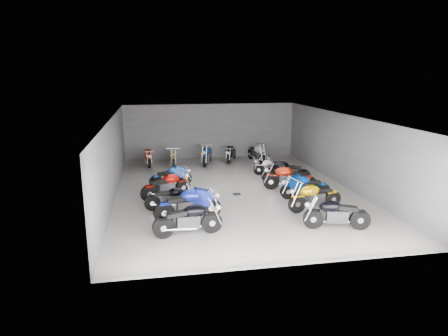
{
  "coord_description": "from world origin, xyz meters",
  "views": [
    {
      "loc": [
        -3.36,
        -16.19,
        4.99
      ],
      "look_at": [
        -0.43,
        0.15,
        1.0
      ],
      "focal_mm": 32.0,
      "sensor_mm": 36.0,
      "label": 1
    }
  ],
  "objects_px": {
    "motorcycle_right_b": "(315,197)",
    "motorcycle_back_e": "(257,153)",
    "motorcycle_left_a": "(189,219)",
    "motorcycle_left_b": "(189,204)",
    "motorcycle_left_c": "(171,198)",
    "motorcycle_back_b": "(174,156)",
    "motorcycle_right_d": "(289,178)",
    "motorcycle_right_f": "(272,167)",
    "motorcycle_left_d": "(167,186)",
    "motorcycle_back_c": "(207,155)",
    "motorcycle_right_e": "(285,172)",
    "motorcycle_left_e": "(171,177)",
    "motorcycle_back_a": "(148,157)",
    "motorcycle_right_a": "(336,214)",
    "motorcycle_right_c": "(305,187)",
    "motorcycle_back_d": "(231,153)",
    "drain_grate": "(237,194)"
  },
  "relations": [
    {
      "from": "motorcycle_right_e",
      "to": "motorcycle_back_c",
      "type": "distance_m",
      "value": 5.43
    },
    {
      "from": "motorcycle_right_e",
      "to": "motorcycle_back_a",
      "type": "relative_size",
      "value": 1.1
    },
    {
      "from": "motorcycle_left_a",
      "to": "motorcycle_back_d",
      "type": "distance_m",
      "value": 10.79
    },
    {
      "from": "motorcycle_left_c",
      "to": "motorcycle_back_b",
      "type": "distance_m",
      "value": 7.59
    },
    {
      "from": "motorcycle_back_a",
      "to": "drain_grate",
      "type": "bearing_deg",
      "value": 115.49
    },
    {
      "from": "motorcycle_right_b",
      "to": "motorcycle_back_e",
      "type": "bearing_deg",
      "value": -11.38
    },
    {
      "from": "motorcycle_left_a",
      "to": "motorcycle_right_f",
      "type": "height_order",
      "value": "motorcycle_left_a"
    },
    {
      "from": "motorcycle_left_e",
      "to": "motorcycle_left_c",
      "type": "bearing_deg",
      "value": -16.63
    },
    {
      "from": "motorcycle_left_b",
      "to": "motorcycle_back_e",
      "type": "relative_size",
      "value": 1.08
    },
    {
      "from": "motorcycle_back_c",
      "to": "motorcycle_back_e",
      "type": "relative_size",
      "value": 1.0
    },
    {
      "from": "motorcycle_left_e",
      "to": "motorcycle_back_e",
      "type": "xyz_separation_m",
      "value": [
        5.04,
        4.23,
        0.06
      ]
    },
    {
      "from": "motorcycle_back_b",
      "to": "motorcycle_back_d",
      "type": "distance_m",
      "value": 3.29
    },
    {
      "from": "motorcycle_left_c",
      "to": "drain_grate",
      "type": "bearing_deg",
      "value": 119.92
    },
    {
      "from": "motorcycle_right_a",
      "to": "motorcycle_right_e",
      "type": "distance_m",
      "value": 5.61
    },
    {
      "from": "motorcycle_left_a",
      "to": "motorcycle_right_e",
      "type": "bearing_deg",
      "value": 130.92
    },
    {
      "from": "motorcycle_left_d",
      "to": "motorcycle_back_a",
      "type": "height_order",
      "value": "motorcycle_left_d"
    },
    {
      "from": "motorcycle_left_d",
      "to": "motorcycle_back_c",
      "type": "xyz_separation_m",
      "value": [
        2.44,
        5.84,
        0.01
      ]
    },
    {
      "from": "motorcycle_right_b",
      "to": "motorcycle_right_d",
      "type": "bearing_deg",
      "value": -9.94
    },
    {
      "from": "motorcycle_left_a",
      "to": "motorcycle_left_e",
      "type": "distance_m",
      "value": 5.61
    },
    {
      "from": "motorcycle_right_d",
      "to": "motorcycle_back_e",
      "type": "height_order",
      "value": "motorcycle_right_d"
    },
    {
      "from": "motorcycle_right_a",
      "to": "motorcycle_right_c",
      "type": "bearing_deg",
      "value": 9.69
    },
    {
      "from": "motorcycle_right_f",
      "to": "motorcycle_back_d",
      "type": "relative_size",
      "value": 0.96
    },
    {
      "from": "motorcycle_right_e",
      "to": "motorcycle_back_e",
      "type": "xyz_separation_m",
      "value": [
        -0.15,
        4.55,
        -0.02
      ]
    },
    {
      "from": "motorcycle_left_a",
      "to": "motorcycle_right_e",
      "type": "relative_size",
      "value": 1.02
    },
    {
      "from": "motorcycle_left_e",
      "to": "motorcycle_right_f",
      "type": "xyz_separation_m",
      "value": [
        4.97,
        1.1,
        -0.02
      ]
    },
    {
      "from": "motorcycle_left_a",
      "to": "motorcycle_left_b",
      "type": "height_order",
      "value": "motorcycle_left_b"
    },
    {
      "from": "motorcycle_back_a",
      "to": "motorcycle_back_d",
      "type": "distance_m",
      "value": 4.69
    },
    {
      "from": "motorcycle_back_a",
      "to": "motorcycle_back_e",
      "type": "height_order",
      "value": "motorcycle_back_e"
    },
    {
      "from": "motorcycle_right_b",
      "to": "motorcycle_right_e",
      "type": "relative_size",
      "value": 1.01
    },
    {
      "from": "motorcycle_left_b",
      "to": "motorcycle_right_a",
      "type": "bearing_deg",
      "value": 62.18
    },
    {
      "from": "motorcycle_left_e",
      "to": "motorcycle_right_e",
      "type": "relative_size",
      "value": 0.88
    },
    {
      "from": "motorcycle_back_b",
      "to": "motorcycle_right_b",
      "type": "bearing_deg",
      "value": 122.38
    },
    {
      "from": "motorcycle_right_b",
      "to": "motorcycle_right_f",
      "type": "xyz_separation_m",
      "value": [
        -0.08,
        5.19,
        -0.09
      ]
    },
    {
      "from": "motorcycle_right_c",
      "to": "motorcycle_back_e",
      "type": "xyz_separation_m",
      "value": [
        -0.18,
        6.91,
        0.03
      ]
    },
    {
      "from": "motorcycle_right_b",
      "to": "motorcycle_right_f",
      "type": "bearing_deg",
      "value": -10.56
    },
    {
      "from": "motorcycle_left_c",
      "to": "motorcycle_right_f",
      "type": "distance_m",
      "value": 6.63
    },
    {
      "from": "motorcycle_left_d",
      "to": "motorcycle_back_d",
      "type": "height_order",
      "value": "motorcycle_left_d"
    },
    {
      "from": "motorcycle_right_b",
      "to": "motorcycle_back_b",
      "type": "height_order",
      "value": "motorcycle_right_b"
    },
    {
      "from": "motorcycle_right_e",
      "to": "motorcycle_left_a",
      "type": "bearing_deg",
      "value": 157.97
    },
    {
      "from": "motorcycle_left_c",
      "to": "motorcycle_right_b",
      "type": "distance_m",
      "value": 5.3
    },
    {
      "from": "motorcycle_left_e",
      "to": "motorcycle_back_a",
      "type": "xyz_separation_m",
      "value": [
        -1.05,
        4.5,
        0.01
      ]
    },
    {
      "from": "motorcycle_right_d",
      "to": "motorcycle_right_e",
      "type": "height_order",
      "value": "motorcycle_right_d"
    },
    {
      "from": "motorcycle_right_f",
      "to": "motorcycle_back_a",
      "type": "xyz_separation_m",
      "value": [
        -6.02,
        3.4,
        0.03
      ]
    },
    {
      "from": "motorcycle_back_e",
      "to": "motorcycle_left_d",
      "type": "bearing_deg",
      "value": 38.97
    },
    {
      "from": "motorcycle_back_b",
      "to": "motorcycle_back_e",
      "type": "bearing_deg",
      "value": -179.21
    },
    {
      "from": "motorcycle_left_e",
      "to": "motorcycle_back_b",
      "type": "relative_size",
      "value": 1.02
    },
    {
      "from": "motorcycle_left_e",
      "to": "motorcycle_right_b",
      "type": "distance_m",
      "value": 6.5
    },
    {
      "from": "motorcycle_right_b",
      "to": "motorcycle_right_d",
      "type": "xyz_separation_m",
      "value": [
        -0.07,
        2.63,
        0.02
      ]
    },
    {
      "from": "motorcycle_left_a",
      "to": "motorcycle_left_c",
      "type": "xyz_separation_m",
      "value": [
        -0.42,
        2.5,
        -0.07
      ]
    },
    {
      "from": "motorcycle_left_b",
      "to": "motorcycle_back_d",
      "type": "height_order",
      "value": "motorcycle_left_b"
    }
  ]
}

